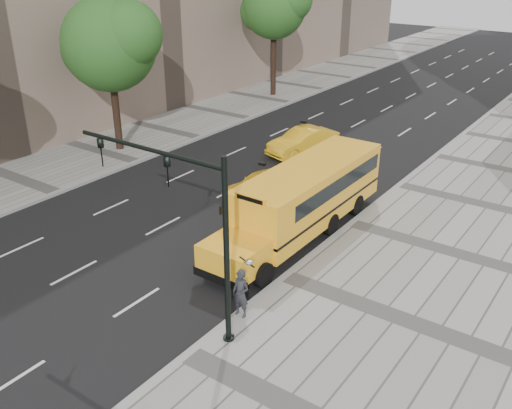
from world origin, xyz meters
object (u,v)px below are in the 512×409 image
Objects in this scene: school_bus at (306,194)px; taxi_far at (303,141)px; traffic_signal at (190,218)px; tree_b at (110,43)px; tree_c at (275,6)px; pedestrian at (241,293)px; taxi_near at (262,185)px.

school_bus reaches higher than taxi_far.
taxi_far is at bearing 109.76° from traffic_signal.
tree_b reaches higher than traffic_signal.
pedestrian is (16.55, -26.77, -6.23)m from tree_c.
tree_c reaches higher than traffic_signal.
school_bus is 1.81× the size of traffic_signal.
pedestrian is at bearing -30.28° from tree_b.
tree_b is at bearing 144.97° from traffic_signal.
school_bus is 6.56× the size of pedestrian.
tree_b is 19.93m from pedestrian.
tree_c reaches higher than tree_b.
traffic_signal is at bearing -35.03° from tree_b.
taxi_near is 11.52m from traffic_signal.
taxi_far is at bearing -49.24° from tree_c.
pedestrian is 3.45m from traffic_signal.
tree_b is 1.95× the size of taxi_far.
school_bus reaches higher than taxi_near.
taxi_far is 2.68× the size of pedestrian.
tree_b is at bearing -89.98° from tree_c.
tree_c is 0.85× the size of school_bus.
school_bus is at bearing -10.15° from tree_b.
tree_c is at bearing 127.00° from school_bus.
taxi_near is at bearing -59.05° from taxi_far.
traffic_signal reaches higher than taxi_far.
pedestrian is at bearing -36.54° from taxi_near.
tree_c reaches higher than taxi_far.
tree_c is (-0.01, 17.11, 0.73)m from tree_b.
traffic_signal is at bearing -125.75° from pedestrian.
pedestrian is 0.28× the size of traffic_signal.
pedestrian is at bearing 52.92° from traffic_signal.
tree_c is at bearing 144.73° from taxi_near.
school_bus is (14.90, -2.67, -4.77)m from tree_b.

